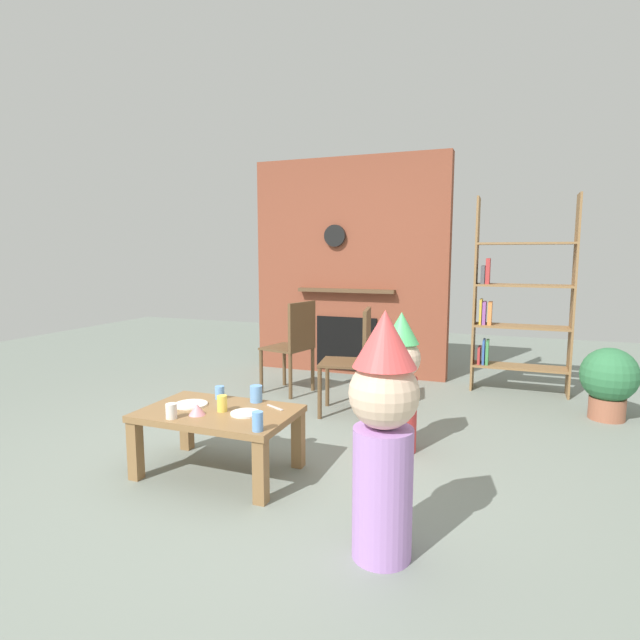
{
  "coord_description": "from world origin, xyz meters",
  "views": [
    {
      "loc": [
        1.39,
        -2.84,
        1.35
      ],
      "look_at": [
        0.15,
        0.4,
        0.9
      ],
      "focal_mm": 28.4,
      "sensor_mm": 36.0,
      "label": 1
    }
  ],
  "objects_px": {
    "paper_cup_near_right": "(258,421)",
    "paper_plate_rear": "(191,404)",
    "paper_cup_center": "(171,411)",
    "potted_plant_tall": "(609,380)",
    "dining_chair_middle": "(356,355)",
    "paper_cup_far_left": "(220,392)",
    "paper_cup_far_right": "(256,394)",
    "child_in_pink": "(400,378)",
    "bookshelf": "(515,303)",
    "birthday_cake_slice": "(197,409)",
    "paper_cup_near_left": "(222,403)",
    "coffee_table": "(218,421)",
    "dining_chair_left": "(294,342)",
    "child_with_cone_hat": "(383,430)",
    "paper_plate_front": "(245,413)"
  },
  "relations": [
    {
      "from": "bookshelf",
      "to": "birthday_cake_slice",
      "type": "distance_m",
      "value": 3.32
    },
    {
      "from": "bookshelf",
      "to": "potted_plant_tall",
      "type": "height_order",
      "value": "bookshelf"
    },
    {
      "from": "coffee_table",
      "to": "dining_chair_left",
      "type": "relative_size",
      "value": 1.04
    },
    {
      "from": "paper_cup_far_right",
      "to": "child_in_pink",
      "type": "bearing_deg",
      "value": 31.54
    },
    {
      "from": "bookshelf",
      "to": "paper_cup_far_left",
      "type": "distance_m",
      "value": 3.07
    },
    {
      "from": "paper_cup_far_right",
      "to": "potted_plant_tall",
      "type": "xyz_separation_m",
      "value": [
        2.29,
        1.79,
        -0.12
      ]
    },
    {
      "from": "paper_cup_near_left",
      "to": "child_with_cone_hat",
      "type": "height_order",
      "value": "child_with_cone_hat"
    },
    {
      "from": "paper_plate_rear",
      "to": "paper_cup_far_left",
      "type": "bearing_deg",
      "value": 64.01
    },
    {
      "from": "bookshelf",
      "to": "paper_cup_far_left",
      "type": "bearing_deg",
      "value": -126.39
    },
    {
      "from": "bookshelf",
      "to": "coffee_table",
      "type": "height_order",
      "value": "bookshelf"
    },
    {
      "from": "birthday_cake_slice",
      "to": "dining_chair_left",
      "type": "distance_m",
      "value": 1.96
    },
    {
      "from": "coffee_table",
      "to": "potted_plant_tall",
      "type": "relative_size",
      "value": 1.57
    },
    {
      "from": "bookshelf",
      "to": "potted_plant_tall",
      "type": "bearing_deg",
      "value": -40.47
    },
    {
      "from": "paper_plate_front",
      "to": "potted_plant_tall",
      "type": "relative_size",
      "value": 0.3
    },
    {
      "from": "paper_cup_near_right",
      "to": "paper_plate_rear",
      "type": "distance_m",
      "value": 0.67
    },
    {
      "from": "paper_cup_far_left",
      "to": "paper_plate_rear",
      "type": "bearing_deg",
      "value": -115.99
    },
    {
      "from": "bookshelf",
      "to": "paper_cup_far_left",
      "type": "relative_size",
      "value": 22.24
    },
    {
      "from": "paper_plate_rear",
      "to": "paper_cup_center",
      "type": "bearing_deg",
      "value": -79.46
    },
    {
      "from": "paper_cup_near_left",
      "to": "dining_chair_left",
      "type": "bearing_deg",
      "value": 100.15
    },
    {
      "from": "bookshelf",
      "to": "paper_cup_center",
      "type": "distance_m",
      "value": 3.46
    },
    {
      "from": "paper_cup_center",
      "to": "child_in_pink",
      "type": "xyz_separation_m",
      "value": [
        1.14,
        0.98,
        0.07
      ]
    },
    {
      "from": "coffee_table",
      "to": "paper_cup_near_left",
      "type": "bearing_deg",
      "value": -15.69
    },
    {
      "from": "paper_cup_near_right",
      "to": "dining_chair_middle",
      "type": "height_order",
      "value": "dining_chair_middle"
    },
    {
      "from": "child_in_pink",
      "to": "dining_chair_middle",
      "type": "height_order",
      "value": "child_in_pink"
    },
    {
      "from": "paper_cup_near_left",
      "to": "paper_cup_far_left",
      "type": "xyz_separation_m",
      "value": [
        -0.16,
        0.23,
        -0.01
      ]
    },
    {
      "from": "paper_cup_near_right",
      "to": "dining_chair_middle",
      "type": "bearing_deg",
      "value": 88.34
    },
    {
      "from": "paper_cup_center",
      "to": "potted_plant_tall",
      "type": "distance_m",
      "value": 3.44
    },
    {
      "from": "paper_cup_far_left",
      "to": "paper_plate_front",
      "type": "bearing_deg",
      "value": -35.29
    },
    {
      "from": "paper_cup_center",
      "to": "potted_plant_tall",
      "type": "bearing_deg",
      "value": 41.07
    },
    {
      "from": "paper_plate_rear",
      "to": "coffee_table",
      "type": "bearing_deg",
      "value": -6.71
    },
    {
      "from": "paper_cup_center",
      "to": "child_with_cone_hat",
      "type": "height_order",
      "value": "child_with_cone_hat"
    },
    {
      "from": "bookshelf",
      "to": "birthday_cake_slice",
      "type": "height_order",
      "value": "bookshelf"
    },
    {
      "from": "paper_cup_near_right",
      "to": "birthday_cake_slice",
      "type": "xyz_separation_m",
      "value": [
        -0.47,
        0.12,
        -0.02
      ]
    },
    {
      "from": "dining_chair_middle",
      "to": "dining_chair_left",
      "type": "bearing_deg",
      "value": -38.88
    },
    {
      "from": "child_with_cone_hat",
      "to": "potted_plant_tall",
      "type": "relative_size",
      "value": 1.88
    },
    {
      "from": "bookshelf",
      "to": "paper_cup_near_left",
      "type": "distance_m",
      "value": 3.17
    },
    {
      "from": "paper_cup_near_left",
      "to": "paper_cup_far_left",
      "type": "relative_size",
      "value": 1.15
    },
    {
      "from": "coffee_table",
      "to": "child_with_cone_hat",
      "type": "xyz_separation_m",
      "value": [
        1.15,
        -0.5,
        0.26
      ]
    },
    {
      "from": "paper_cup_far_right",
      "to": "child_in_pink",
      "type": "distance_m",
      "value": 0.98
    },
    {
      "from": "paper_cup_far_left",
      "to": "potted_plant_tall",
      "type": "bearing_deg",
      "value": 35.42
    },
    {
      "from": "dining_chair_middle",
      "to": "potted_plant_tall",
      "type": "bearing_deg",
      "value": -172.86
    },
    {
      "from": "dining_chair_middle",
      "to": "paper_cup_far_left",
      "type": "bearing_deg",
      "value": 54.61
    },
    {
      "from": "paper_plate_rear",
      "to": "dining_chair_middle",
      "type": "height_order",
      "value": "dining_chair_middle"
    },
    {
      "from": "paper_cup_near_right",
      "to": "dining_chair_left",
      "type": "height_order",
      "value": "dining_chair_left"
    },
    {
      "from": "paper_cup_far_right",
      "to": "child_with_cone_hat",
      "type": "bearing_deg",
      "value": -35.89
    },
    {
      "from": "child_in_pink",
      "to": "child_with_cone_hat",
      "type": "bearing_deg",
      "value": 60.65
    },
    {
      "from": "paper_cup_far_left",
      "to": "paper_plate_rear",
      "type": "xyz_separation_m",
      "value": [
        -0.09,
        -0.19,
        -0.04
      ]
    },
    {
      "from": "bookshelf",
      "to": "child_in_pink",
      "type": "xyz_separation_m",
      "value": [
        -0.71,
        -1.91,
        -0.37
      ]
    },
    {
      "from": "paper_cup_center",
      "to": "dining_chair_middle",
      "type": "bearing_deg",
      "value": 69.53
    },
    {
      "from": "paper_plate_front",
      "to": "coffee_table",
      "type": "bearing_deg",
      "value": 177.51
    }
  ]
}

